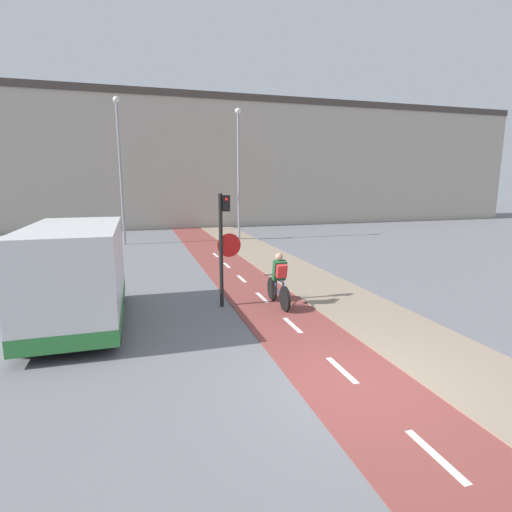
% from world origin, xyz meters
% --- Properties ---
extents(ground_plane, '(120.00, 120.00, 0.00)m').
position_xyz_m(ground_plane, '(0.00, 0.00, 0.00)').
color(ground_plane, slate).
extents(bike_lane, '(2.16, 60.00, 0.02)m').
position_xyz_m(bike_lane, '(0.00, 0.01, 0.01)').
color(bike_lane, brown).
rests_on(bike_lane, ground_plane).
extents(sidewalk_strip, '(2.40, 60.00, 0.05)m').
position_xyz_m(sidewalk_strip, '(2.28, 0.00, 0.03)').
color(sidewalk_strip, gray).
rests_on(sidewalk_strip, ground_plane).
extents(building_row_background, '(60.00, 5.20, 10.04)m').
position_xyz_m(building_row_background, '(0.00, 27.36, 5.03)').
color(building_row_background, '#B2A899').
rests_on(building_row_background, ground_plane).
extents(traffic_light_pole, '(0.67, 0.25, 3.21)m').
position_xyz_m(traffic_light_pole, '(-1.27, 5.06, 1.99)').
color(traffic_light_pole, black).
rests_on(traffic_light_pole, ground_plane).
extents(street_lamp_far, '(0.36, 0.36, 8.01)m').
position_xyz_m(street_lamp_far, '(-4.29, 17.92, 4.80)').
color(street_lamp_far, gray).
rests_on(street_lamp_far, ground_plane).
extents(street_lamp_sidewalk, '(0.36, 0.36, 7.75)m').
position_xyz_m(street_lamp_sidewalk, '(2.42, 17.90, 4.66)').
color(street_lamp_sidewalk, gray).
rests_on(street_lamp_sidewalk, ground_plane).
extents(cyclist_near, '(0.46, 1.79, 1.55)m').
position_xyz_m(cyclist_near, '(0.22, 4.61, 0.73)').
color(cyclist_near, black).
rests_on(cyclist_near, ground_plane).
extents(van, '(2.06, 4.68, 2.49)m').
position_xyz_m(van, '(-5.05, 4.62, 1.22)').
color(van, silver).
rests_on(van, ground_plane).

